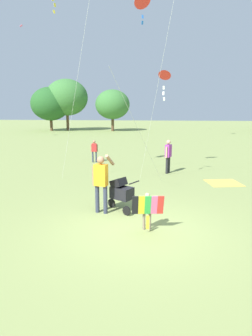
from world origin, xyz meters
The scene contains 10 objects.
ground_plane centered at (0.00, 0.00, 0.00)m, with size 120.00×120.00×0.00m, color #849351.
treeline_distant centered at (-0.47, 30.34, 3.80)m, with size 37.34×6.00×6.64m.
child_with_butterfly_kite centered at (0.27, -0.04, 0.62)m, with size 0.81×0.40×0.99m.
person_adult_flyer centered at (-1.13, 1.09, 1.05)m, with size 0.65×0.53×1.81m.
stroller centered at (-0.56, 1.37, 0.61)m, with size 1.07×0.87×1.03m.
kite_adult_black centered at (0.74, 4.99, 4.28)m, with size 1.96×4.10×4.57m.
kite_green_novelty centered at (-0.17, 5.67, 7.22)m, with size 1.69×2.96×7.59m.
person_red_shirt centered at (-2.99, 9.03, 0.75)m, with size 0.40×0.20×1.27m.
person_sitting_far centered at (1.09, 6.64, 0.95)m, with size 0.34×0.47×1.60m.
picnic_blanket centered at (3.35, 4.99, 0.01)m, with size 1.33×1.21×0.02m, color gold.
Camera 1 is at (0.41, -7.06, 3.15)m, focal length 30.90 mm.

